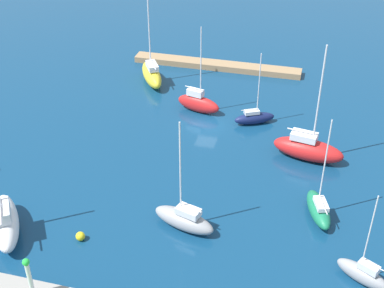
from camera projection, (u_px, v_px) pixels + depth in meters
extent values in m
plane|color=navy|center=(206.00, 125.00, 64.52)|extent=(160.00, 160.00, 0.00)
cube|color=#997A56|center=(216.00, 65.00, 78.15)|extent=(24.94, 2.35, 0.87)
cylinder|color=silver|center=(30.00, 280.00, 39.35)|extent=(0.36, 0.36, 3.20)
sphere|color=green|center=(26.00, 262.00, 38.35)|extent=(0.56, 0.56, 0.56)
ellipsoid|color=red|center=(198.00, 104.00, 66.69)|extent=(6.00, 3.00, 2.17)
cube|color=silver|center=(195.00, 93.00, 66.06)|extent=(2.26, 1.46, 0.84)
cylinder|color=silver|center=(201.00, 63.00, 63.51)|extent=(0.14, 0.14, 9.12)
cylinder|color=silver|center=(193.00, 88.00, 65.89)|extent=(2.17, 0.65, 0.11)
ellipsoid|color=gray|center=(362.00, 274.00, 42.93)|extent=(4.66, 3.46, 1.52)
cube|color=silver|center=(369.00, 267.00, 42.12)|extent=(1.84, 1.53, 0.65)
cylinder|color=silver|center=(369.00, 233.00, 40.68)|extent=(0.11, 0.11, 7.26)
cylinder|color=silver|center=(373.00, 265.00, 41.68)|extent=(1.62, 0.97, 0.09)
ellipsoid|color=white|center=(5.00, 223.00, 47.52)|extent=(6.30, 7.81, 2.50)
cube|color=silver|center=(2.00, 212.00, 46.05)|extent=(2.74, 3.13, 1.10)
cylinder|color=silver|center=(0.00, 212.00, 44.96)|extent=(2.24, 3.25, 0.15)
ellipsoid|color=#19724C|center=(318.00, 209.00, 49.76)|extent=(3.37, 5.85, 1.61)
cube|color=silver|center=(321.00, 204.00, 48.83)|extent=(1.61, 2.23, 0.45)
cylinder|color=silver|center=(325.00, 162.00, 47.17)|extent=(0.13, 0.13, 8.82)
cylinder|color=silver|center=(323.00, 205.00, 48.10)|extent=(0.94, 2.61, 0.11)
ellipsoid|color=#141E4C|center=(254.00, 118.00, 64.38)|extent=(5.13, 3.58, 1.42)
cube|color=silver|center=(252.00, 112.00, 63.79)|extent=(2.01, 1.59, 0.45)
cylinder|color=silver|center=(259.00, 84.00, 61.93)|extent=(0.12, 0.12, 7.78)
cylinder|color=silver|center=(249.00, 110.00, 63.52)|extent=(1.85, 1.02, 0.10)
ellipsoid|color=yellow|center=(152.00, 75.00, 73.52)|extent=(5.75, 7.65, 2.47)
cube|color=silver|center=(152.00, 66.00, 72.16)|extent=(2.52, 3.02, 0.75)
cylinder|color=silver|center=(149.00, 25.00, 69.99)|extent=(0.18, 0.18, 11.67)
cylinder|color=silver|center=(153.00, 65.00, 71.27)|extent=(1.90, 3.06, 0.15)
ellipsoid|color=red|center=(308.00, 150.00, 57.67)|extent=(8.09, 3.92, 2.38)
cube|color=silver|center=(304.00, 136.00, 57.03)|extent=(3.02, 2.03, 0.77)
cylinder|color=silver|center=(320.00, 96.00, 53.89)|extent=(0.19, 0.19, 11.07)
cylinder|color=silver|center=(301.00, 131.00, 56.90)|extent=(2.91, 0.65, 0.15)
ellipsoid|color=gray|center=(184.00, 220.00, 48.35)|extent=(6.45, 3.65, 1.79)
cube|color=silver|center=(188.00, 211.00, 47.47)|extent=(2.46, 1.77, 0.68)
cylinder|color=silver|center=(180.00, 169.00, 45.43)|extent=(0.15, 0.15, 9.45)
cylinder|color=silver|center=(191.00, 208.00, 47.08)|extent=(2.11, 0.72, 0.12)
sphere|color=yellow|center=(80.00, 236.00, 47.22)|extent=(0.84, 0.84, 0.84)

